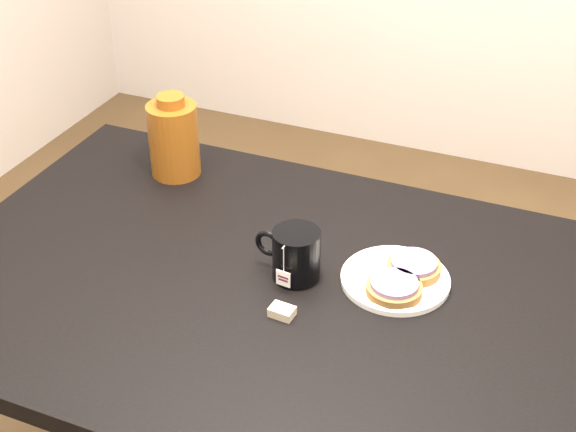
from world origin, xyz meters
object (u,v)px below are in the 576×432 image
(table, at_px, (283,318))
(bagel_back, at_px, (414,266))
(plate, at_px, (395,279))
(teabag_pouch, at_px, (282,312))
(bagel_front, at_px, (394,288))
(mug, at_px, (295,254))
(bagel_package, at_px, (174,138))

(table, distance_m, bagel_back, 0.28)
(plate, xyz_separation_m, bagel_back, (0.03, 0.03, 0.02))
(bagel_back, height_order, teabag_pouch, bagel_back)
(bagel_back, relative_size, bagel_front, 0.98)
(table, xyz_separation_m, bagel_front, (0.21, 0.04, 0.11))
(plate, distance_m, mug, 0.20)
(bagel_back, bearing_deg, mug, -157.78)
(mug, distance_m, bagel_package, 0.49)
(plate, bearing_deg, table, -155.15)
(table, distance_m, bagel_front, 0.24)
(plate, bearing_deg, bagel_package, 160.88)
(mug, xyz_separation_m, teabag_pouch, (0.02, -0.12, -0.04))
(teabag_pouch, bearing_deg, plate, 47.04)
(table, bearing_deg, mug, 72.89)
(table, distance_m, teabag_pouch, 0.13)
(teabag_pouch, distance_m, bagel_package, 0.58)
(table, xyz_separation_m, plate, (0.20, 0.09, 0.09))
(table, relative_size, teabag_pouch, 31.11)
(table, height_order, bagel_front, bagel_front)
(teabag_pouch, xyz_separation_m, bagel_package, (-0.43, 0.38, 0.08))
(bagel_back, relative_size, bagel_package, 0.72)
(plate, height_order, mug, mug)
(mug, xyz_separation_m, bagel_package, (-0.41, 0.26, 0.04))
(bagel_back, bearing_deg, teabag_pouch, -132.70)
(bagel_front, distance_m, mug, 0.20)
(mug, bearing_deg, table, -101.00)
(table, height_order, mug, mug)
(bagel_front, relative_size, teabag_pouch, 3.25)
(bagel_package, bearing_deg, table, -36.69)
(plate, relative_size, mug, 1.48)
(table, height_order, bagel_package, bagel_package)
(bagel_back, relative_size, mug, 1.01)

